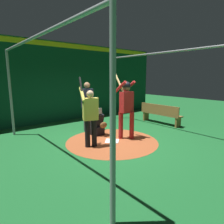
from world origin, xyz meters
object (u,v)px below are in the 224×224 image
Objects in this scene: home_plate at (112,141)px; catcher at (98,124)px; umpire at (87,104)px; visitor at (90,115)px; bench at (160,113)px; batter at (126,104)px.

catcher is (-0.86, 0.05, 0.37)m from home_plate.
umpire is at bearing 176.03° from catcher.
umpire is 1.76m from visitor.
umpire reaches higher than catcher.
catcher is 3.11m from bench.
umpire is at bearing 176.52° from home_plate.
visitor is at bearing -93.40° from home_plate.
catcher is 0.48× the size of visitor.
bench is at bearing 70.77° from umpire.
visitor is (0.81, -0.82, 0.57)m from catcher.
home_plate is 0.21× the size of visitor.
bench is (-0.57, 2.58, -0.70)m from batter.
home_plate is at bearing -95.67° from batter.
home_plate is at bearing -80.70° from bench.
bench is (1.06, 3.04, -0.59)m from umpire.
visitor is at bearing -94.35° from batter.
catcher reaches higher than bench.
batter reaches higher than catcher.
batter is (0.05, 0.55, 1.15)m from home_plate.
catcher is 0.50× the size of bench.
batter is 1.20× the size of umpire.
umpire reaches higher than bench.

